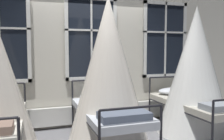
{
  "coord_description": "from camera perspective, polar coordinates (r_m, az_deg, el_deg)",
  "views": [
    {
      "loc": [
        -1.23,
        -3.92,
        1.58
      ],
      "look_at": [
        0.07,
        -0.07,
        1.25
      ],
      "focal_mm": 39.64,
      "sensor_mm": 36.0,
      "label": 1
    }
  ],
  "objects": [
    {
      "name": "back_wall_with_windows",
      "position": [
        5.21,
        -5.07,
        4.63
      ],
      "size": [
        8.35,
        0.1,
        3.15
      ],
      "primitive_type": "cube",
      "color": "beige",
      "rests_on": "ground"
    },
    {
      "name": "cot_second",
      "position": [
        4.05,
        -0.86,
        -0.81
      ],
      "size": [
        1.38,
        1.98,
        2.45
      ],
      "rotation": [
        0.0,
        0.0,
        1.57
      ],
      "color": "black",
      "rests_on": "ground"
    },
    {
      "name": "window_bank",
      "position": [
        5.12,
        -4.71,
        -0.63
      ],
      "size": [
        4.52,
        0.1,
        2.58
      ],
      "color": "black",
      "rests_on": "ground"
    },
    {
      "name": "cot_third",
      "position": [
        4.88,
        18.63,
        -0.49
      ],
      "size": [
        1.38,
        1.99,
        2.39
      ],
      "rotation": [
        0.0,
        0.0,
        1.58
      ],
      "color": "black",
      "rests_on": "ground"
    }
  ]
}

